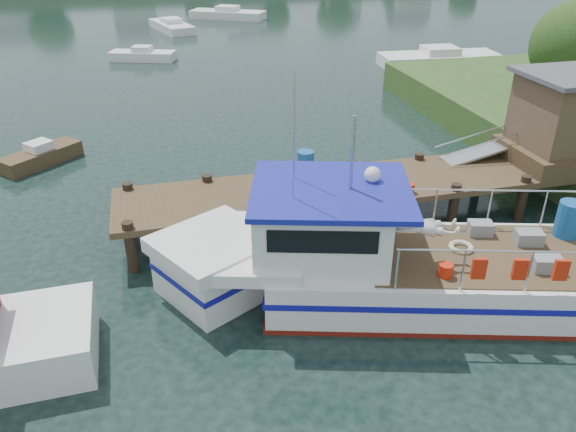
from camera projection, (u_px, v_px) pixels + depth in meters
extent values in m
plane|color=black|center=(306.00, 226.00, 18.40)|extent=(160.00, 160.00, 0.00)
cylinder|color=#332114|center=(563.00, 99.00, 25.84)|extent=(0.50, 0.50, 3.05)
sphere|color=#274418|center=(576.00, 45.00, 24.69)|extent=(3.90, 3.90, 3.90)
cube|color=#473621|center=(366.00, 184.00, 18.22)|extent=(16.00, 3.00, 0.20)
cylinder|color=black|center=(132.00, 252.00, 15.79)|extent=(0.32, 0.32, 1.90)
cylinder|color=black|center=(131.00, 210.00, 18.01)|extent=(0.32, 0.32, 1.90)
cylinder|color=black|center=(220.00, 240.00, 16.34)|extent=(0.32, 0.32, 1.90)
cylinder|color=black|center=(209.00, 202.00, 18.56)|extent=(0.32, 0.32, 1.90)
cylinder|color=black|center=(302.00, 230.00, 16.88)|extent=(0.32, 0.32, 1.90)
cylinder|color=black|center=(282.00, 193.00, 19.10)|extent=(0.32, 0.32, 1.90)
cylinder|color=black|center=(380.00, 220.00, 17.42)|extent=(0.32, 0.32, 1.90)
cylinder|color=black|center=(351.00, 186.00, 19.64)|extent=(0.32, 0.32, 1.90)
cylinder|color=black|center=(453.00, 211.00, 17.96)|extent=(0.32, 0.32, 1.90)
cylinder|color=black|center=(417.00, 178.00, 20.18)|extent=(0.32, 0.32, 1.90)
cylinder|color=black|center=(521.00, 202.00, 18.51)|extent=(0.32, 0.32, 1.90)
cylinder|color=black|center=(479.00, 172.00, 20.73)|extent=(0.32, 0.32, 1.90)
cylinder|color=black|center=(538.00, 165.00, 21.27)|extent=(0.32, 0.32, 1.90)
cube|color=#473621|center=(555.00, 153.00, 19.55)|extent=(3.20, 3.00, 0.60)
cube|color=#4F3D2C|center=(564.00, 114.00, 18.89)|extent=(2.60, 2.60, 2.40)
cube|color=#47474C|center=(574.00, 76.00, 18.28)|extent=(3.00, 3.00, 0.15)
cube|color=#A5A8AD|center=(482.00, 151.00, 19.85)|extent=(3.34, 0.90, 0.79)
cylinder|color=silver|center=(491.00, 142.00, 19.27)|extent=(3.34, 0.05, 0.76)
cylinder|color=silver|center=(478.00, 134.00, 19.95)|extent=(3.34, 0.05, 0.76)
cube|color=slate|center=(348.00, 193.00, 17.03)|extent=(0.60, 0.40, 0.30)
cube|color=slate|center=(376.00, 187.00, 17.42)|extent=(0.60, 0.40, 0.30)
cylinder|color=red|center=(410.00, 188.00, 17.38)|extent=(0.30, 0.30, 0.28)
cylinder|color=#144D8F|center=(305.00, 164.00, 18.35)|extent=(0.56, 0.56, 0.85)
cube|color=silver|center=(433.00, 275.00, 14.74)|extent=(9.22, 5.69, 1.32)
cube|color=silver|center=(216.00, 272.00, 14.90)|extent=(3.31, 3.31, 1.32)
cube|color=silver|center=(214.00, 245.00, 14.50)|extent=(3.66, 3.59, 0.40)
cube|color=silver|center=(258.00, 247.00, 14.49)|extent=(3.11, 3.78, 0.34)
cube|color=#13118C|center=(433.00, 270.00, 14.66)|extent=(9.34, 5.76, 0.16)
cube|color=#13118C|center=(215.00, 266.00, 14.82)|extent=(3.37, 3.37, 0.16)
cube|color=maroon|center=(430.00, 294.00, 15.02)|extent=(9.33, 5.74, 0.16)
cube|color=#473621|center=(490.00, 255.00, 14.38)|extent=(6.81, 4.69, 0.05)
cube|color=silver|center=(321.00, 223.00, 14.10)|extent=(3.91, 3.75, 1.72)
cube|color=black|center=(323.00, 242.00, 12.61)|extent=(2.44, 0.74, 0.57)
cube|color=black|center=(320.00, 185.00, 15.26)|extent=(2.44, 0.74, 0.57)
cube|color=black|center=(256.00, 210.00, 13.98)|extent=(0.62, 2.00, 0.57)
cube|color=#171C92|center=(331.00, 190.00, 13.66)|extent=(4.67, 4.28, 0.14)
cylinder|color=silver|center=(352.00, 153.00, 13.19)|extent=(0.11, 0.11, 1.84)
cylinder|color=silver|center=(293.00, 143.00, 12.50)|extent=(0.03, 0.03, 2.75)
cylinder|color=silver|center=(294.00, 126.00, 13.51)|extent=(0.03, 0.03, 2.75)
sphere|color=silver|center=(373.00, 175.00, 13.93)|extent=(0.51, 0.51, 0.41)
cylinder|color=silver|center=(526.00, 252.00, 12.47)|extent=(5.52, 1.64, 0.05)
cylinder|color=silver|center=(486.00, 190.00, 15.26)|extent=(5.52, 1.64, 0.05)
cylinder|color=silver|center=(397.00, 270.00, 12.81)|extent=(0.06, 0.06, 1.09)
cylinder|color=silver|center=(381.00, 206.00, 15.59)|extent=(0.06, 0.06, 1.09)
cylinder|color=silver|center=(463.00, 271.00, 12.77)|extent=(0.06, 0.06, 1.09)
cylinder|color=silver|center=(435.00, 207.00, 15.55)|extent=(0.06, 0.06, 1.09)
cylinder|color=silver|center=(529.00, 272.00, 12.72)|extent=(0.06, 0.06, 1.09)
cylinder|color=silver|center=(489.00, 208.00, 15.51)|extent=(0.06, 0.06, 1.09)
cylinder|color=silver|center=(544.00, 209.00, 15.47)|extent=(0.06, 0.06, 1.09)
cube|color=slate|center=(547.00, 264.00, 13.65)|extent=(0.79, 0.63, 0.37)
cube|color=slate|center=(529.00, 237.00, 14.76)|extent=(0.79, 0.63, 0.37)
cube|color=slate|center=(480.00, 228.00, 15.20)|extent=(0.73, 0.59, 0.37)
cylinder|color=#144D8F|center=(569.00, 220.00, 14.99)|extent=(0.79, 0.79, 1.01)
cylinder|color=red|center=(445.00, 271.00, 13.43)|extent=(0.43, 0.43, 0.34)
torus|color=#BFB28C|center=(461.00, 247.00, 14.57)|extent=(0.79, 0.79, 0.14)
cube|color=red|center=(479.00, 269.00, 12.70)|extent=(0.34, 0.20, 0.52)
cube|color=red|center=(520.00, 269.00, 12.67)|extent=(0.34, 0.20, 0.52)
cube|color=red|center=(561.00, 270.00, 12.64)|extent=(0.34, 0.20, 0.52)
imported|color=silver|center=(415.00, 226.00, 13.66)|extent=(0.67, 0.84, 2.02)
cube|color=#473621|center=(41.00, 157.00, 22.90)|extent=(3.19, 3.02, 0.60)
cube|color=silver|center=(39.00, 146.00, 22.69)|extent=(1.21, 1.20, 0.39)
cube|color=silver|center=(228.00, 15.00, 55.04)|extent=(7.49, 5.71, 0.78)
cube|color=silver|center=(228.00, 8.00, 54.76)|extent=(2.62, 2.51, 0.50)
cube|color=silver|center=(143.00, 56.00, 39.29)|extent=(4.73, 2.94, 0.63)
cube|color=silver|center=(142.00, 49.00, 39.06)|extent=(1.54, 1.43, 0.40)
cube|color=silver|center=(439.00, 60.00, 37.90)|extent=(8.17, 3.34, 0.80)
cube|color=silver|center=(440.00, 51.00, 37.61)|extent=(2.38, 2.09, 0.51)
cube|color=silver|center=(172.00, 27.00, 49.45)|extent=(3.77, 6.69, 0.68)
cube|color=silver|center=(171.00, 21.00, 49.21)|extent=(1.94, 2.12, 0.44)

